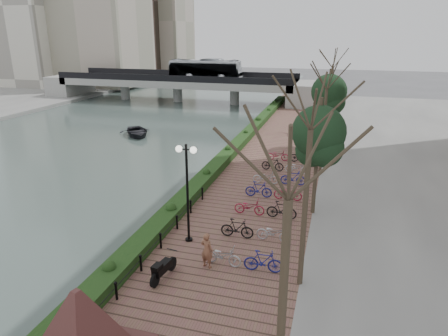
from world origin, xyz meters
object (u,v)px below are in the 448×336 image
at_px(granite_monument, 81,329).
at_px(motorcycle, 164,267).
at_px(lamppost, 187,173).
at_px(boat, 137,132).
at_px(pedestrian, 207,250).

distance_m(granite_monument, motorcycle, 5.00).
distance_m(lamppost, boat, 24.04).
xyz_separation_m(granite_monument, motorcycle, (0.39, 4.91, -0.87)).
xyz_separation_m(lamppost, boat, (-13.24, 19.74, -3.55)).
bearing_deg(lamppost, pedestrian, -50.91).
relative_size(lamppost, motorcycle, 3.03).
bearing_deg(granite_monument, motorcycle, 85.50).
relative_size(lamppost, pedestrian, 2.99).
xyz_separation_m(lamppost, pedestrian, (1.59, -1.96, -2.71)).
relative_size(motorcycle, pedestrian, 0.99).
bearing_deg(boat, granite_monument, -103.02).
bearing_deg(pedestrian, motorcycle, 58.38).
height_order(motorcycle, boat, motorcycle).
relative_size(granite_monument, motorcycle, 3.12).
height_order(granite_monument, boat, granite_monument).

